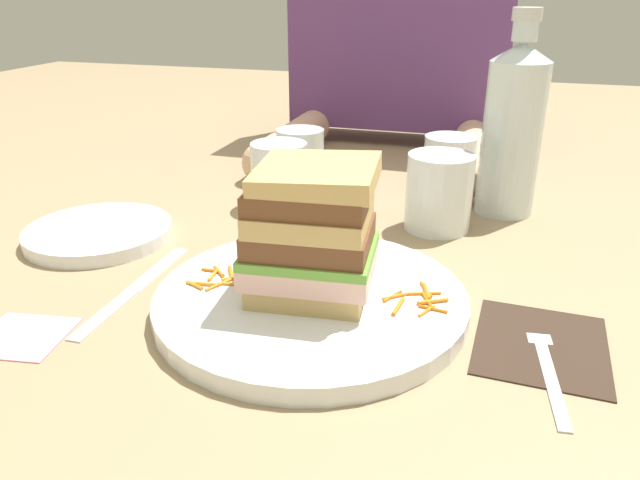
# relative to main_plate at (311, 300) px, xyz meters

# --- Properties ---
(ground_plane) EXTENTS (3.00, 3.00, 0.00)m
(ground_plane) POSITION_rel_main_plate_xyz_m (0.01, 0.01, -0.01)
(ground_plane) COLOR #9E8460
(main_plate) EXTENTS (0.29, 0.29, 0.02)m
(main_plate) POSITION_rel_main_plate_xyz_m (0.00, 0.00, 0.00)
(main_plate) COLOR white
(main_plate) RESTS_ON ground_plane
(sandwich) EXTENTS (0.12, 0.11, 0.13)m
(sandwich) POSITION_rel_main_plate_xyz_m (0.00, 0.00, 0.07)
(sandwich) COLOR tan
(sandwich) RESTS_ON main_plate
(carrot_shred_0) EXTENTS (0.00, 0.02, 0.00)m
(carrot_shred_0) POSITION_rel_main_plate_xyz_m (-0.10, 0.00, 0.01)
(carrot_shred_0) COLOR orange
(carrot_shred_0) RESTS_ON main_plate
(carrot_shred_1) EXTENTS (0.02, 0.03, 0.00)m
(carrot_shred_1) POSITION_rel_main_plate_xyz_m (-0.09, 0.01, 0.01)
(carrot_shred_1) COLOR orange
(carrot_shred_1) RESTS_ON main_plate
(carrot_shred_2) EXTENTS (0.02, 0.01, 0.00)m
(carrot_shred_2) POSITION_rel_main_plate_xyz_m (-0.11, -0.02, 0.01)
(carrot_shred_2) COLOR orange
(carrot_shred_2) RESTS_ON main_plate
(carrot_shred_3) EXTENTS (0.03, 0.01, 0.00)m
(carrot_shred_3) POSITION_rel_main_plate_xyz_m (-0.07, -0.01, 0.01)
(carrot_shred_3) COLOR orange
(carrot_shred_3) RESTS_ON main_plate
(carrot_shred_4) EXTENTS (0.02, 0.02, 0.00)m
(carrot_shred_4) POSITION_rel_main_plate_xyz_m (-0.08, 0.00, 0.01)
(carrot_shred_4) COLOR orange
(carrot_shred_4) RESTS_ON main_plate
(carrot_shred_5) EXTENTS (0.02, 0.00, 0.00)m
(carrot_shred_5) POSITION_rel_main_plate_xyz_m (-0.11, 0.01, 0.01)
(carrot_shred_5) COLOR orange
(carrot_shred_5) RESTS_ON main_plate
(carrot_shred_6) EXTENTS (0.02, 0.03, 0.00)m
(carrot_shred_6) POSITION_rel_main_plate_xyz_m (-0.09, -0.01, 0.01)
(carrot_shred_6) COLOR orange
(carrot_shred_6) RESTS_ON main_plate
(carrot_shred_7) EXTENTS (0.03, 0.01, 0.00)m
(carrot_shred_7) POSITION_rel_main_plate_xyz_m (-0.10, -0.02, 0.01)
(carrot_shred_7) COLOR orange
(carrot_shred_7) RESTS_ON main_plate
(carrot_shred_8) EXTENTS (0.02, 0.02, 0.00)m
(carrot_shred_8) POSITION_rel_main_plate_xyz_m (-0.10, 0.01, 0.01)
(carrot_shred_8) COLOR orange
(carrot_shred_8) RESTS_ON main_plate
(carrot_shred_9) EXTENTS (0.01, 0.02, 0.00)m
(carrot_shred_9) POSITION_rel_main_plate_xyz_m (0.11, -0.01, 0.01)
(carrot_shred_9) COLOR orange
(carrot_shred_9) RESTS_ON main_plate
(carrot_shred_10) EXTENTS (0.02, 0.02, 0.00)m
(carrot_shred_10) POSITION_rel_main_plate_xyz_m (0.08, 0.01, 0.01)
(carrot_shred_10) COLOR orange
(carrot_shred_10) RESTS_ON main_plate
(carrot_shred_11) EXTENTS (0.02, 0.03, 0.00)m
(carrot_shred_11) POSITION_rel_main_plate_xyz_m (0.11, 0.01, 0.01)
(carrot_shred_11) COLOR orange
(carrot_shred_11) RESTS_ON main_plate
(carrot_shred_12) EXTENTS (0.03, 0.01, 0.00)m
(carrot_shred_12) POSITION_rel_main_plate_xyz_m (0.10, 0.02, 0.01)
(carrot_shred_12) COLOR orange
(carrot_shred_12) RESTS_ON main_plate
(carrot_shred_13) EXTENTS (0.03, 0.02, 0.00)m
(carrot_shred_13) POSITION_rel_main_plate_xyz_m (0.11, 0.01, 0.01)
(carrot_shred_13) COLOR orange
(carrot_shred_13) RESTS_ON main_plate
(carrot_shred_14) EXTENTS (0.02, 0.03, 0.00)m
(carrot_shred_14) POSITION_rel_main_plate_xyz_m (0.10, 0.03, 0.01)
(carrot_shred_14) COLOR orange
(carrot_shred_14) RESTS_ON main_plate
(carrot_shred_15) EXTENTS (0.01, 0.02, 0.00)m
(carrot_shred_15) POSITION_rel_main_plate_xyz_m (0.08, 0.01, 0.01)
(carrot_shred_15) COLOR orange
(carrot_shred_15) RESTS_ON main_plate
(carrot_shred_16) EXTENTS (0.01, 0.03, 0.00)m
(carrot_shred_16) POSITION_rel_main_plate_xyz_m (0.08, -0.01, 0.01)
(carrot_shred_16) COLOR orange
(carrot_shred_16) RESTS_ON main_plate
(carrot_shred_17) EXTENTS (0.01, 0.03, 0.00)m
(carrot_shred_17) POSITION_rel_main_plate_xyz_m (0.10, 0.03, 0.01)
(carrot_shred_17) COLOR orange
(carrot_shred_17) RESTS_ON main_plate
(carrot_shred_18) EXTENTS (0.03, 0.01, 0.00)m
(carrot_shred_18) POSITION_rel_main_plate_xyz_m (0.11, -0.00, 0.01)
(carrot_shred_18) COLOR orange
(carrot_shred_18) RESTS_ON main_plate
(napkin_dark) EXTENTS (0.11, 0.13, 0.00)m
(napkin_dark) POSITION_rel_main_plate_xyz_m (0.21, -0.00, -0.01)
(napkin_dark) COLOR #38281E
(napkin_dark) RESTS_ON ground_plane
(fork) EXTENTS (0.03, 0.17, 0.00)m
(fork) POSITION_rel_main_plate_xyz_m (0.21, -0.03, -0.00)
(fork) COLOR silver
(fork) RESTS_ON napkin_dark
(knife) EXTENTS (0.02, 0.20, 0.00)m
(knife) POSITION_rel_main_plate_xyz_m (-0.18, -0.02, -0.01)
(knife) COLOR silver
(knife) RESTS_ON ground_plane
(juice_glass) EXTENTS (0.08, 0.08, 0.09)m
(juice_glass) POSITION_rel_main_plate_xyz_m (0.09, 0.24, 0.03)
(juice_glass) COLOR white
(juice_glass) RESTS_ON ground_plane
(water_bottle) EXTENTS (0.08, 0.08, 0.26)m
(water_bottle) POSITION_rel_main_plate_xyz_m (0.17, 0.32, 0.10)
(water_bottle) COLOR silver
(water_bottle) RESTS_ON ground_plane
(empty_tumbler_0) EXTENTS (0.07, 0.07, 0.08)m
(empty_tumbler_0) POSITION_rel_main_plate_xyz_m (-0.13, 0.36, 0.03)
(empty_tumbler_0) COLOR silver
(empty_tumbler_0) RESTS_ON ground_plane
(empty_tumbler_1) EXTENTS (0.08, 0.08, 0.09)m
(empty_tumbler_1) POSITION_rel_main_plate_xyz_m (-0.12, 0.26, 0.03)
(empty_tumbler_1) COLOR silver
(empty_tumbler_1) RESTS_ON ground_plane
(empty_tumbler_2) EXTENTS (0.08, 0.08, 0.08)m
(empty_tumbler_2) POSITION_rel_main_plate_xyz_m (0.09, 0.40, 0.03)
(empty_tumbler_2) COLOR silver
(empty_tumbler_2) RESTS_ON ground_plane
(side_plate) EXTENTS (0.17, 0.17, 0.02)m
(side_plate) POSITION_rel_main_plate_xyz_m (-0.29, 0.08, -0.00)
(side_plate) COLOR white
(side_plate) RESTS_ON ground_plane
(napkin_pink) EXTENTS (0.08, 0.08, 0.00)m
(napkin_pink) POSITION_rel_main_plate_xyz_m (-0.22, -0.12, -0.01)
(napkin_pink) COLOR pink
(napkin_pink) RESTS_ON ground_plane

